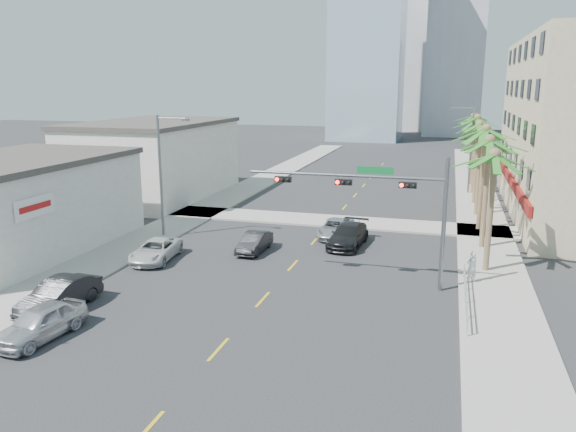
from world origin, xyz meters
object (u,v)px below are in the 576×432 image
(car_lane_center, at_px, (336,228))
(car_lane_left, at_px, (254,242))
(pedestrian, at_px, (472,267))
(car_parked_mid, at_px, (60,295))
(traffic_signal_mast, at_px, (385,198))
(car_lane_right, at_px, (348,235))
(car_parked_far, at_px, (156,250))
(car_parked_near, at_px, (41,322))

(car_lane_center, bearing_deg, car_lane_left, -130.78)
(pedestrian, bearing_deg, car_parked_mid, -9.07)
(car_parked_mid, distance_m, car_lane_center, 20.55)
(traffic_signal_mast, bearing_deg, car_lane_center, 115.47)
(car_lane_left, bearing_deg, car_lane_right, 29.64)
(pedestrian, bearing_deg, car_parked_far, -32.06)
(pedestrian, bearing_deg, car_lane_right, -70.49)
(car_parked_mid, relative_size, pedestrian, 2.67)
(traffic_signal_mast, height_order, pedestrian, traffic_signal_mast)
(car_lane_center, distance_m, pedestrian, 12.31)
(car_lane_left, distance_m, car_lane_center, 6.98)
(pedestrian, bearing_deg, traffic_signal_mast, -17.07)
(car_lane_right, bearing_deg, car_parked_mid, -123.53)
(car_parked_mid, bearing_deg, car_lane_right, 55.99)
(car_parked_mid, xyz_separation_m, car_lane_left, (6.07, 12.31, -0.13))
(car_lane_center, xyz_separation_m, car_lane_right, (1.29, -2.08, 0.11))
(car_parked_mid, bearing_deg, car_lane_center, 62.39)
(traffic_signal_mast, bearing_deg, car_parked_mid, -151.99)
(traffic_signal_mast, distance_m, pedestrian, 6.51)
(pedestrian, bearing_deg, car_lane_left, -45.54)
(car_parked_far, relative_size, car_lane_right, 0.91)
(car_parked_near, distance_m, car_lane_right, 21.35)
(car_parked_near, bearing_deg, traffic_signal_mast, 45.32)
(car_parked_far, relative_size, car_lane_left, 1.21)
(traffic_signal_mast, xyz_separation_m, car_lane_center, (-4.52, 9.49, -4.40))
(car_lane_left, bearing_deg, traffic_signal_mast, -23.62)
(car_parked_near, height_order, car_lane_center, car_parked_near)
(traffic_signal_mast, xyz_separation_m, car_lane_left, (-9.11, 4.23, -4.40))
(traffic_signal_mast, relative_size, car_lane_left, 2.78)
(car_lane_center, bearing_deg, pedestrian, -39.78)
(traffic_signal_mast, bearing_deg, car_parked_near, -141.18)
(car_parked_far, distance_m, car_lane_center, 13.42)
(car_lane_left, relative_size, pedestrian, 2.23)
(car_parked_near, bearing_deg, pedestrian, 40.62)
(car_parked_mid, height_order, car_lane_center, car_parked_mid)
(car_parked_mid, bearing_deg, car_lane_left, 67.40)
(car_parked_far, height_order, pedestrian, pedestrian)
(car_parked_mid, relative_size, car_lane_center, 1.01)
(car_parked_near, xyz_separation_m, car_parked_far, (-0.78, 11.78, -0.10))
(traffic_signal_mast, distance_m, car_lane_left, 10.97)
(traffic_signal_mast, height_order, car_lane_left, traffic_signal_mast)
(car_parked_near, height_order, car_lane_left, car_parked_near)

